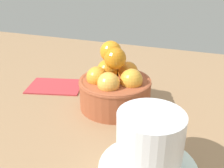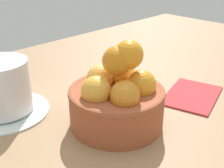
{
  "view_description": "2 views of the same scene",
  "coord_description": "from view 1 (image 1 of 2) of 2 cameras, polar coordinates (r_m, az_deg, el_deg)",
  "views": [
    {
      "loc": [
        14.95,
        -41.68,
        25.24
      ],
      "look_at": [
        -0.55,
        -0.16,
        4.69
      ],
      "focal_mm": 41.51,
      "sensor_mm": 36.0,
      "label": 1
    },
    {
      "loc": [
        26.08,
        25.01,
        23.38
      ],
      "look_at": [
        -1.8,
        -2.71,
        4.92
      ],
      "focal_mm": 46.23,
      "sensor_mm": 36.0,
      "label": 2
    }
  ],
  "objects": [
    {
      "name": "folded_napkin",
      "position": [
        0.6,
        -12.41,
        -0.36
      ],
      "size": [
        13.49,
        10.95,
        0.6
      ],
      "primitive_type": "cube",
      "rotation": [
        0.0,
        0.0,
        0.26
      ],
      "color": "#B23338",
      "rests_on": "ground_plane"
    },
    {
      "name": "terracotta_bowl",
      "position": [
        0.49,
        0.65,
        -0.35
      ],
      "size": [
        13.7,
        13.7,
        12.64
      ],
      "color": "#9E4C2D",
      "rests_on": "ground_plane"
    },
    {
      "name": "ground_plane",
      "position": [
        0.52,
        0.63,
        -6.86
      ],
      "size": [
        142.29,
        83.12,
        4.3
      ],
      "primitive_type": "cube",
      "color": "#997551"
    },
    {
      "name": "coffee_cup",
      "position": [
        0.35,
        8.27,
        -13.15
      ],
      "size": [
        13.51,
        13.51,
        8.56
      ],
      "color": "white",
      "rests_on": "ground_plane"
    }
  ]
}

